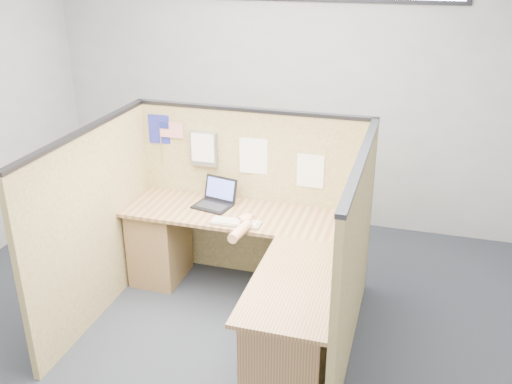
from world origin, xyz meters
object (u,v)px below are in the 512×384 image
(l_desk, at_px, (248,276))
(laptop, at_px, (215,199))
(mouse, at_px, (247,221))
(keyboard, at_px, (236,223))

(l_desk, distance_m, laptop, 0.77)
(mouse, bearing_deg, keyboard, -153.59)
(keyboard, bearing_deg, laptop, 131.17)
(laptop, xyz_separation_m, mouse, (0.37, -0.27, -0.03))
(laptop, bearing_deg, l_desk, -36.02)
(keyboard, xyz_separation_m, mouse, (0.08, 0.04, 0.01))
(keyboard, distance_m, mouse, 0.09)
(l_desk, xyz_separation_m, keyboard, (-0.16, 0.19, 0.35))
(laptop, bearing_deg, keyboard, -34.71)
(l_desk, relative_size, keyboard, 4.85)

